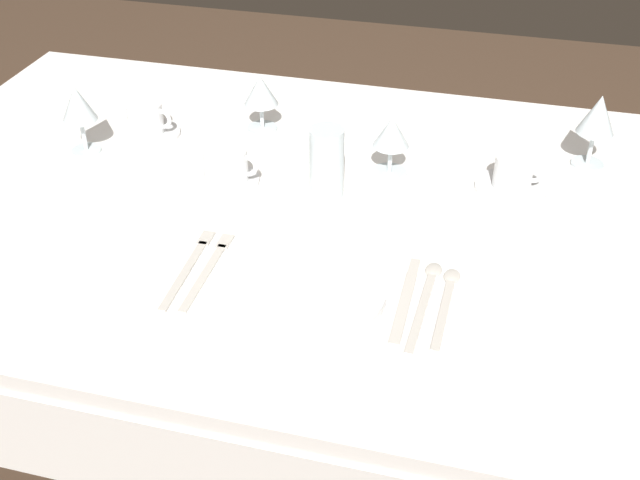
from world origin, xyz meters
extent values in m
plane|color=#4C3828|center=(0.00, 0.00, 0.00)|extent=(6.00, 6.00, 0.00)
cube|color=white|center=(0.00, 0.00, 0.72)|extent=(1.80, 1.10, 0.04)
cube|color=white|center=(0.00, -0.55, 0.61)|extent=(1.80, 0.01, 0.18)
cube|color=white|center=(0.00, 0.55, 0.61)|extent=(1.80, 0.01, 0.18)
cylinder|color=brown|center=(-0.80, 0.45, 0.35)|extent=(0.07, 0.07, 0.70)
cylinder|color=white|center=(0.03, -0.26, 0.75)|extent=(0.28, 0.28, 0.02)
cube|color=beige|center=(-0.13, -0.27, 0.74)|extent=(0.01, 0.19, 0.00)
cube|color=beige|center=(-0.13, -0.17, 0.74)|extent=(0.02, 0.04, 0.00)
cube|color=beige|center=(-0.17, -0.27, 0.74)|extent=(0.02, 0.19, 0.00)
cube|color=beige|center=(-0.17, -0.16, 0.74)|extent=(0.02, 0.04, 0.00)
cube|color=beige|center=(0.20, -0.26, 0.74)|extent=(0.02, 0.18, 0.00)
cube|color=beige|center=(0.20, -0.16, 0.74)|extent=(0.02, 0.06, 0.00)
cube|color=beige|center=(0.23, -0.27, 0.74)|extent=(0.02, 0.20, 0.00)
ellipsoid|color=beige|center=(0.23, -0.16, 0.74)|extent=(0.03, 0.04, 0.01)
cube|color=beige|center=(0.26, -0.26, 0.74)|extent=(0.02, 0.17, 0.00)
ellipsoid|color=beige|center=(0.27, -0.16, 0.74)|extent=(0.03, 0.04, 0.01)
cylinder|color=white|center=(-0.20, 0.03, 0.74)|extent=(0.13, 0.13, 0.01)
cylinder|color=white|center=(-0.20, 0.03, 0.78)|extent=(0.09, 0.09, 0.07)
torus|color=white|center=(-0.16, 0.03, 0.79)|extent=(0.05, 0.01, 0.05)
cylinder|color=white|center=(0.35, 0.14, 0.74)|extent=(0.14, 0.14, 0.01)
cylinder|color=white|center=(0.35, 0.14, 0.78)|extent=(0.07, 0.07, 0.06)
torus|color=white|center=(0.38, 0.14, 0.78)|extent=(0.04, 0.01, 0.04)
cylinder|color=white|center=(-0.44, 0.17, 0.74)|extent=(0.14, 0.14, 0.01)
cylinder|color=white|center=(-0.44, 0.17, 0.78)|extent=(0.08, 0.08, 0.07)
torus|color=white|center=(-0.40, 0.17, 0.79)|extent=(0.05, 0.01, 0.05)
cylinder|color=silver|center=(-0.53, 0.07, 0.74)|extent=(0.06, 0.06, 0.01)
cylinder|color=silver|center=(-0.53, 0.07, 0.78)|extent=(0.01, 0.01, 0.07)
cone|color=silver|center=(-0.53, 0.07, 0.85)|extent=(0.07, 0.07, 0.07)
cylinder|color=silver|center=(0.10, 0.14, 0.74)|extent=(0.07, 0.07, 0.01)
cylinder|color=silver|center=(0.10, 0.14, 0.78)|extent=(0.01, 0.01, 0.06)
cone|color=silver|center=(0.10, 0.14, 0.83)|extent=(0.07, 0.07, 0.06)
cylinder|color=silver|center=(-0.20, 0.26, 0.74)|extent=(0.07, 0.07, 0.01)
cylinder|color=silver|center=(-0.20, 0.26, 0.77)|extent=(0.01, 0.01, 0.06)
cone|color=silver|center=(-0.20, 0.26, 0.83)|extent=(0.07, 0.07, 0.07)
cylinder|color=silver|center=(0.49, 0.28, 0.74)|extent=(0.07, 0.07, 0.01)
cylinder|color=silver|center=(0.49, 0.28, 0.78)|extent=(0.01, 0.01, 0.07)
cone|color=silver|center=(0.49, 0.28, 0.86)|extent=(0.07, 0.07, 0.08)
cylinder|color=silver|center=(0.00, 0.04, 0.81)|extent=(0.07, 0.07, 0.14)
cylinder|color=#C68C1E|center=(0.00, 0.04, 0.78)|extent=(0.06, 0.06, 0.07)
camera|label=1|loc=(0.31, -1.20, 1.54)|focal=43.52mm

